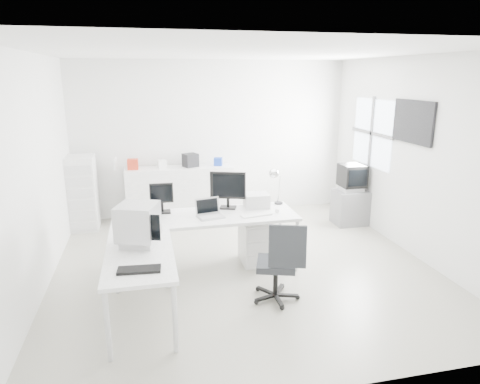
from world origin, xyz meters
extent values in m
cube|color=beige|center=(0.00, 0.00, 0.00)|extent=(5.00, 5.00, 0.01)
cube|color=white|center=(0.00, 0.00, 2.80)|extent=(5.00, 5.00, 0.01)
cube|color=silver|center=(0.00, 2.50, 1.40)|extent=(5.00, 0.02, 2.80)
cube|color=silver|center=(-2.50, 0.00, 1.40)|extent=(0.02, 5.00, 2.80)
cube|color=silver|center=(2.50, 0.00, 1.40)|extent=(0.02, 5.00, 2.80)
cube|color=white|center=(0.20, 0.10, 0.30)|extent=(0.40, 0.50, 0.60)
cube|color=black|center=(-1.35, 0.15, 0.84)|extent=(0.57, 0.50, 0.17)
cube|color=white|center=(0.15, -0.10, 0.76)|extent=(0.44, 0.21, 0.02)
sphere|color=white|center=(0.45, -0.05, 0.78)|extent=(0.06, 0.06, 0.06)
cube|color=silver|center=(0.25, 0.27, 0.85)|extent=(0.35, 0.30, 0.19)
cube|color=black|center=(-1.35, -1.45, 0.76)|extent=(0.42, 0.19, 0.03)
cube|color=slate|center=(2.22, 1.29, 0.30)|extent=(0.55, 0.45, 0.60)
cube|color=white|center=(-0.65, 2.24, 0.48)|extent=(1.90, 0.48, 0.95)
cube|color=red|center=(-1.45, 2.24, 1.04)|extent=(0.19, 0.17, 0.18)
cube|color=white|center=(-0.95, 2.24, 1.02)|extent=(0.17, 0.15, 0.14)
cube|color=black|center=(-0.45, 2.24, 1.07)|extent=(0.30, 0.29, 0.24)
cube|color=#183BAA|center=(0.05, 2.24, 1.02)|extent=(0.18, 0.16, 0.14)
cylinder|color=white|center=(-1.75, 2.28, 1.06)|extent=(0.07, 0.07, 0.22)
cube|color=white|center=(-2.28, 2.06, 0.63)|extent=(0.44, 0.52, 1.25)
camera|label=1|loc=(-1.23, -5.26, 2.53)|focal=32.00mm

